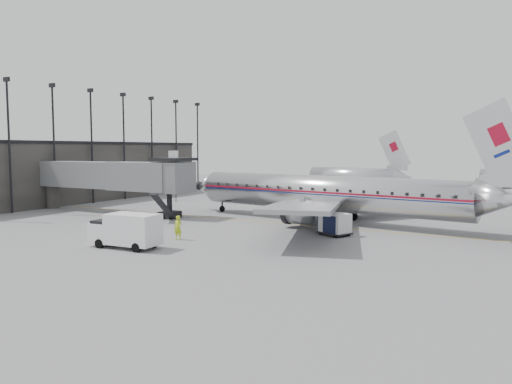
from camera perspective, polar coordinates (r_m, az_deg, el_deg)
ground at (r=45.29m, az=-3.52°, el=-4.33°), size 160.00×160.00×0.00m
terminal at (r=75.22m, az=-21.54°, el=2.11°), size 12.00×46.00×8.00m
apron_line at (r=49.01m, az=3.25°, el=-3.61°), size 60.00×0.15×0.01m
jet_bridge at (r=58.13m, az=-15.51°, el=1.71°), size 21.00×6.20×7.10m
floodlight_masts at (r=72.31m, az=-16.51°, el=5.61°), size 0.90×42.25×15.25m
distant_aircraft_near at (r=83.85m, az=11.09°, el=1.76°), size 16.39×3.20×10.26m
airliner at (r=49.87m, az=8.57°, el=-0.19°), size 35.99×33.16×11.41m
service_van at (r=38.13m, az=-14.70°, el=-4.20°), size 5.57×2.43×2.57m
baggage_cart_navy at (r=42.71m, az=8.79°, el=-3.67°), size 2.77×2.51×1.77m
baggage_cart_white at (r=42.64m, az=9.02°, el=-3.60°), size 2.93×2.63×1.89m
ramp_worker at (r=40.69m, az=-8.90°, el=-4.05°), size 0.75×0.53×1.95m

